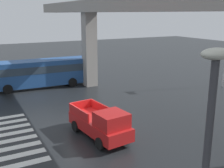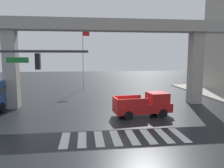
% 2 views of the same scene
% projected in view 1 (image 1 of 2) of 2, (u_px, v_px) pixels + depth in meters
% --- Properties ---
extents(ground_plane, '(120.00, 120.00, 0.00)m').
position_uv_depth(ground_plane, '(80.00, 124.00, 20.32)').
color(ground_plane, black).
extents(crosswalk_stripes, '(8.25, 2.80, 0.01)m').
position_uv_depth(crosswalk_stripes, '(13.00, 136.00, 18.20)').
color(crosswalk_stripes, silver).
rests_on(crosswalk_stripes, ground).
extents(elevated_overpass, '(49.96, 1.94, 9.17)m').
position_uv_depth(elevated_overpass, '(141.00, 15.00, 20.70)').
color(elevated_overpass, '#9E9991').
rests_on(elevated_overpass, ground).
extents(pickup_truck, '(5.28, 2.52, 2.08)m').
position_uv_depth(pickup_truck, '(102.00, 124.00, 17.77)').
color(pickup_truck, red).
rests_on(pickup_truck, ground).
extents(city_bus, '(3.12, 10.89, 2.99)m').
position_uv_depth(city_bus, '(42.00, 72.00, 30.11)').
color(city_bus, '#234C8C').
rests_on(city_bus, ground).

